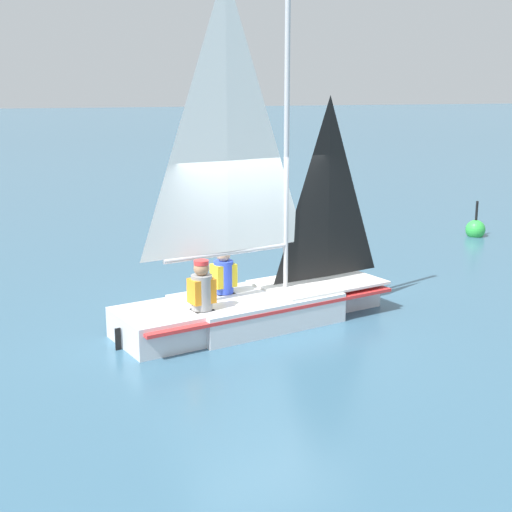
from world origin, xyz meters
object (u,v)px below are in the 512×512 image
(sailboat_main, at_px, (254,278))
(buoy_marker, at_px, (475,229))
(sailor_crew, at_px, (202,297))
(sailor_helm, at_px, (224,281))

(sailboat_main, xyz_separation_m, buoy_marker, (7.48, 3.96, -0.53))
(sailor_crew, xyz_separation_m, buoy_marker, (8.46, 4.38, -0.46))
(sailor_helm, bearing_deg, sailor_crew, -139.90)
(sailboat_main, xyz_separation_m, sailor_crew, (-0.98, -0.42, -0.07))
(sailor_crew, distance_m, buoy_marker, 9.54)
(sailor_helm, xyz_separation_m, buoy_marker, (7.88, 3.70, -0.46))
(sailor_helm, relative_size, buoy_marker, 1.24)
(sailor_crew, bearing_deg, sailboat_main, 13.92)
(buoy_marker, bearing_deg, sailboat_main, -152.12)
(sailboat_main, xyz_separation_m, sailor_helm, (-0.40, 0.25, -0.07))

